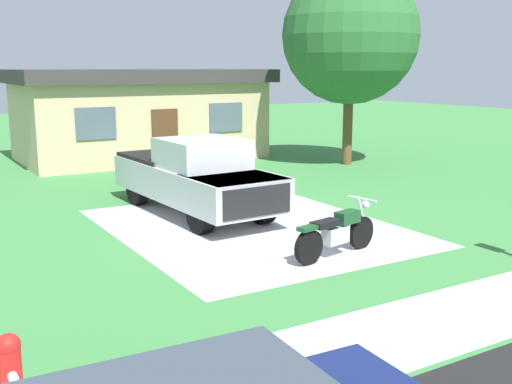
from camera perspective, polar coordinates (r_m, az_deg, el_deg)
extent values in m
plane|color=#3A7D3E|center=(14.19, -0.47, -3.25)|extent=(80.00, 80.00, 0.00)
cube|color=#B1B1B1|center=(14.19, -0.47, -3.23)|extent=(5.88, 7.26, 0.01)
cube|color=#BABAB4|center=(9.76, 18.01, -10.76)|extent=(36.00, 1.80, 0.01)
cylinder|color=black|center=(12.66, 9.63, -3.67)|extent=(0.67, 0.25, 0.66)
cylinder|color=black|center=(11.52, 4.88, -5.08)|extent=(0.67, 0.25, 0.66)
cube|color=silver|center=(12.04, 7.30, -3.96)|extent=(0.60, 0.37, 0.32)
cube|color=#194723|center=(12.22, 8.39, -2.29)|extent=(0.56, 0.36, 0.24)
cube|color=black|center=(11.74, 6.39, -2.91)|extent=(0.64, 0.40, 0.12)
cube|color=#194723|center=(11.42, 4.91, -3.30)|extent=(0.51, 0.29, 0.08)
cylinder|color=silver|center=(12.57, 9.68, -2.04)|extent=(0.34, 0.13, 0.77)
cylinder|color=silver|center=(12.50, 9.73, -0.62)|extent=(0.18, 0.69, 0.04)
sphere|color=silver|center=(12.63, 10.04, -1.16)|extent=(0.16, 0.16, 0.16)
cylinder|color=black|center=(14.45, 0.61, -1.26)|extent=(0.34, 0.85, 0.84)
cylinder|color=black|center=(13.62, -5.12, -2.10)|extent=(0.34, 0.85, 0.84)
cylinder|color=black|center=(17.40, -5.88, 0.86)|extent=(0.34, 0.85, 0.84)
cylinder|color=black|center=(16.71, -10.86, 0.28)|extent=(0.34, 0.85, 0.84)
cube|color=#B7BABF|center=(15.47, -5.66, 0.97)|extent=(2.26, 5.69, 0.80)
cube|color=#B7BABF|center=(13.83, -2.08, 1.04)|extent=(1.99, 1.99, 0.20)
cube|color=#B7BABF|center=(15.00, -5.00, 3.56)|extent=(1.89, 1.98, 0.70)
cube|color=#3F4C56|center=(14.33, -3.45, 2.80)|extent=(1.71, 0.24, 0.60)
cube|color=black|center=(16.80, -8.16, 2.60)|extent=(2.01, 2.49, 0.50)
cube|color=black|center=(13.12, 0.05, -0.86)|extent=(1.70, 0.18, 0.64)
cylinder|color=red|center=(7.31, -21.59, -15.77)|extent=(0.24, 0.24, 0.70)
sphere|color=red|center=(7.15, -21.82, -12.97)|extent=(0.26, 0.26, 0.26)
cylinder|color=silver|center=(7.40, -21.83, -14.61)|extent=(0.10, 0.12, 0.10)
cylinder|color=silver|center=(7.15, -21.45, -15.53)|extent=(0.10, 0.12, 0.10)
cylinder|color=brown|center=(23.41, 8.42, 6.14)|extent=(0.36, 0.36, 2.97)
sphere|color=#2B632F|center=(23.34, 8.66, 14.04)|extent=(4.95, 4.95, 4.95)
cube|color=tan|center=(25.19, -10.62, 6.47)|extent=(9.00, 5.00, 3.00)
cube|color=#383333|center=(25.11, -10.77, 10.45)|extent=(9.60, 5.60, 0.50)
cube|color=#4C2D19|center=(22.89, -8.35, 4.93)|extent=(1.00, 0.08, 2.10)
cube|color=#4C5966|center=(21.99, -14.51, 6.13)|extent=(1.40, 0.06, 1.10)
cube|color=#4C5966|center=(23.90, -2.78, 6.87)|extent=(1.40, 0.06, 1.10)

